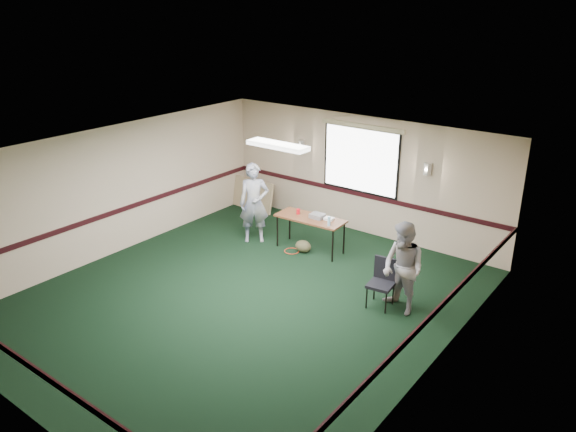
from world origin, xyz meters
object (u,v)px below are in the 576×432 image
Objects in this scene: projector at (317,216)px; conference_chair at (383,279)px; person_left at (254,203)px; person_right at (403,268)px; folding_table at (310,220)px.

conference_chair reaches higher than projector.
person_left reaches higher than person_right.
person_left reaches higher than folding_table.
person_right is (3.96, -0.77, -0.07)m from person_left.
conference_chair is at bearing -52.92° from person_left.
person_left is at bearing -169.62° from person_right.
person_right is (2.56, -1.17, 0.02)m from projector.
person_left reaches higher than conference_chair.
person_left is 4.03m from person_right.
projector is at bearing -24.82° from person_left.
person_left reaches higher than projector.
folding_table is 2.58m from conference_chair.
projector is 1.46m from person_left.
conference_chair is at bearing -158.06° from person_right.
conference_chair is 3.70m from person_left.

